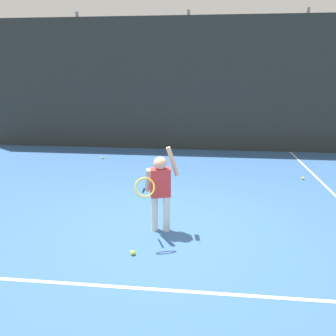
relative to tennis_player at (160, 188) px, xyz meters
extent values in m
plane|color=#335B93|center=(0.11, 0.04, -0.73)|extent=(20.00, 20.00, 0.00)
cube|color=white|center=(0.11, -1.45, -0.72)|extent=(9.00, 0.05, 0.00)
cube|color=#282D2B|center=(0.11, 5.60, 1.24)|extent=(13.56, 0.08, 3.93)
cylinder|color=slate|center=(-3.20, 5.66, 1.31)|extent=(0.09, 0.09, 4.08)
cylinder|color=slate|center=(0.11, 5.66, 1.31)|extent=(0.09, 0.09, 4.08)
cylinder|color=slate|center=(3.43, 5.66, 1.31)|extent=(0.09, 0.09, 4.08)
cylinder|color=silver|center=(-0.09, 0.03, -0.44)|extent=(0.11, 0.11, 0.58)
cylinder|color=silver|center=(0.10, 0.01, -0.44)|extent=(0.11, 0.11, 0.58)
cube|color=red|center=(0.01, 0.02, 0.07)|extent=(0.33, 0.24, 0.44)
sphere|color=tan|center=(0.01, 0.02, 0.38)|extent=(0.20, 0.20, 0.20)
cylinder|color=tan|center=(0.19, 0.09, 0.39)|extent=(0.22, 0.12, 0.46)
cylinder|color=tan|center=(-0.17, -0.09, 0.14)|extent=(0.14, 0.30, 0.43)
cylinder|color=black|center=(-0.21, -0.22, 0.03)|extent=(0.09, 0.24, 0.15)
torus|color=yellow|center=(-0.15, -0.44, 0.16)|extent=(0.32, 0.23, 0.26)
sphere|color=#CCE033|center=(-2.20, 4.15, -0.69)|extent=(0.07, 0.07, 0.07)
sphere|color=#CCE033|center=(2.96, 2.84, -0.69)|extent=(0.07, 0.07, 0.07)
sphere|color=#CCE033|center=(-0.28, -0.74, -0.69)|extent=(0.07, 0.07, 0.07)
camera|label=1|loc=(0.63, -4.67, 1.73)|focal=35.27mm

